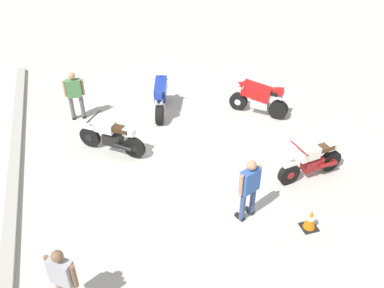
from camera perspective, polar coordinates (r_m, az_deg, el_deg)
The scene contains 10 objects.
ground_plane at distance 11.94m, azimuth -1.27°, elevation -1.06°, with size 40.00×40.00×0.00m, color #B7B2A8.
curb_edge at distance 11.80m, azimuth -23.37°, elevation -4.54°, with size 14.00×0.30×0.15m, color #9C978F.
motorcycle_blue_sportbike at distance 13.54m, azimuth -4.32°, elevation 6.59°, with size 1.91×0.89×1.14m.
motorcycle_silver_cruiser at distance 11.87m, azimuth -11.03°, elevation 1.03°, with size 1.40×1.71×1.09m.
motorcycle_cream_vintage at distance 11.22m, azimuth 16.15°, elevation -2.30°, with size 0.70×1.95×1.07m.
motorcycle_red_sportbike at distance 13.60m, azimuth 9.14°, elevation 6.35°, with size 1.43×1.60×1.14m.
person_in_blue_shirt at distance 9.41m, azimuth 7.89°, elevation -5.79°, with size 0.45×0.63×1.65m.
person_in_gray_shirt at distance 8.04m, azimuth -17.28°, elevation -17.21°, with size 0.51×0.55×1.59m.
person_in_green_shirt at distance 13.50m, azimuth -15.85°, elevation 6.74°, with size 0.32×0.64×1.62m.
traffic_cone at distance 9.90m, azimuth 16.00°, elevation -9.97°, with size 0.36×0.36×0.53m.
Camera 1 is at (-9.27, 2.55, 7.07)m, focal length 38.75 mm.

